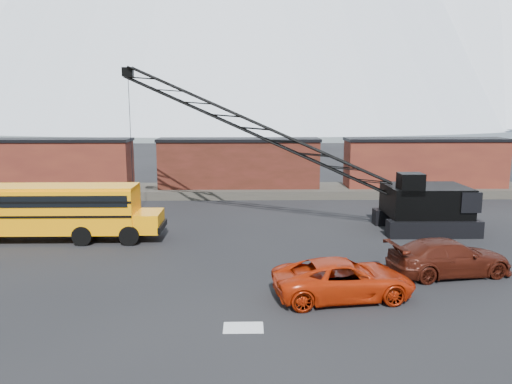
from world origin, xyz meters
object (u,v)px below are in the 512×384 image
at_px(red_pickup, 344,279).
at_px(maroon_suv, 449,257).
at_px(school_bus, 55,210).
at_px(crawler_crane, 267,134).

relative_size(red_pickup, maroon_suv, 1.00).
bearing_deg(school_bus, maroon_suv, -17.29).
xyz_separation_m(red_pickup, crawler_crane, (-2.56, 12.63, 5.07)).
height_order(school_bus, red_pickup, school_bus).
bearing_deg(red_pickup, maroon_suv, -71.34).
xyz_separation_m(school_bus, red_pickup, (14.85, -8.95, -1.00)).
relative_size(maroon_suv, crawler_crane, 0.26).
bearing_deg(crawler_crane, maroon_suv, -51.54).
distance_m(red_pickup, crawler_crane, 13.85).
distance_m(school_bus, red_pickup, 17.37).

